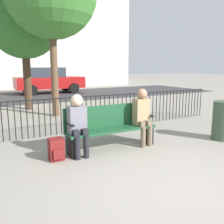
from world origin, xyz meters
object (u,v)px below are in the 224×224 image
at_px(backpack, 56,149).
at_px(park_bench, 110,125).
at_px(seated_person_0, 78,122).
at_px(trash_bin, 223,121).
at_px(tree_1, 24,22).
at_px(seated_person_1, 142,113).
at_px(parked_car_0, 48,80).

bearing_deg(backpack, park_bench, 6.26).
height_order(park_bench, seated_person_0, seated_person_0).
relative_size(backpack, trash_bin, 0.46).
xyz_separation_m(tree_1, trash_bin, (3.25, -6.55, -2.90)).
bearing_deg(park_bench, backpack, -173.74).
bearing_deg(seated_person_1, tree_1, 102.62).
distance_m(park_bench, seated_person_1, 0.78).
xyz_separation_m(seated_person_1, backpack, (-1.95, -0.01, -0.50)).
height_order(park_bench, tree_1, tree_1).
relative_size(seated_person_1, trash_bin, 1.37).
relative_size(seated_person_0, seated_person_1, 0.97).
xyz_separation_m(park_bench, trash_bin, (2.66, -0.73, -0.04)).
distance_m(backpack, trash_bin, 3.93).
relative_size(seated_person_1, parked_car_0, 0.30).
distance_m(park_bench, trash_bin, 2.76).
xyz_separation_m(park_bench, backpack, (-1.22, -0.13, -0.29)).
distance_m(seated_person_0, parked_car_0, 11.71).
height_order(backpack, tree_1, tree_1).
xyz_separation_m(seated_person_1, tree_1, (-1.33, 5.95, 2.65)).
bearing_deg(park_bench, tree_1, 95.84).
bearing_deg(tree_1, seated_person_1, -77.38).
relative_size(tree_1, trash_bin, 5.19).
bearing_deg(tree_1, parked_car_0, 67.76).
distance_m(park_bench, seated_person_0, 0.81).
height_order(tree_1, trash_bin, tree_1).
distance_m(seated_person_1, parked_car_0, 11.49).
bearing_deg(seated_person_1, seated_person_0, -179.92).
bearing_deg(park_bench, parked_car_0, 81.67).
distance_m(backpack, parked_car_0, 11.83).
bearing_deg(seated_person_0, backpack, -179.53).
bearing_deg(tree_1, trash_bin, -63.60).
bearing_deg(trash_bin, seated_person_1, 162.47).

